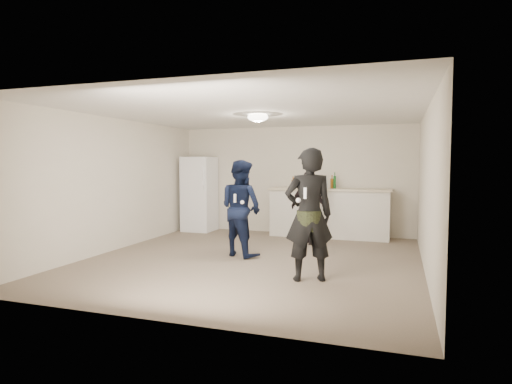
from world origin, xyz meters
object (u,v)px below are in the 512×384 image
(shaker, at_px, (313,184))
(spectator, at_px, (308,208))
(woman, at_px, (309,215))
(man, at_px, (241,208))
(counter, at_px, (329,214))
(fridge, at_px, (199,194))

(shaker, distance_m, spectator, 1.14)
(woman, bearing_deg, man, -63.19)
(counter, distance_m, man, 2.70)
(fridge, distance_m, woman, 4.95)
(man, height_order, spectator, man)
(counter, bearing_deg, woman, -85.54)
(shaker, relative_size, spectator, 0.11)
(counter, xyz_separation_m, fridge, (-3.15, -0.07, 0.38))
(shaker, bearing_deg, woman, -79.86)
(shaker, bearing_deg, fridge, -176.32)
(woman, relative_size, spectator, 1.25)
(fridge, height_order, woman, woman)
(shaker, bearing_deg, spectator, -83.86)
(counter, distance_m, fridge, 3.17)
(counter, height_order, fridge, fridge)
(man, height_order, woman, woman)
(shaker, bearing_deg, man, -107.79)
(counter, relative_size, spectator, 1.74)
(counter, distance_m, spectator, 1.01)
(fridge, height_order, man, fridge)
(shaker, distance_m, woman, 3.81)
(fridge, bearing_deg, counter, 1.27)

